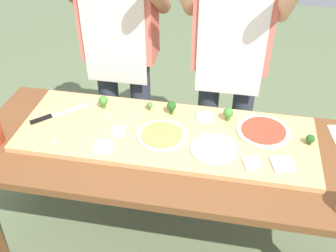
# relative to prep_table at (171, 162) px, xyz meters

# --- Properties ---
(ground_plane) EXTENTS (8.00, 8.00, 0.00)m
(ground_plane) POSITION_rel_prep_table_xyz_m (0.00, 0.00, -0.65)
(ground_plane) COLOR #60704C
(prep_table) EXTENTS (1.90, 0.73, 0.74)m
(prep_table) POSITION_rel_prep_table_xyz_m (0.00, 0.00, 0.00)
(prep_table) COLOR brown
(prep_table) RESTS_ON ground
(cutting_board) EXTENTS (1.42, 0.50, 0.03)m
(cutting_board) POSITION_rel_prep_table_xyz_m (-0.04, 0.07, 0.11)
(cutting_board) COLOR tan
(cutting_board) RESTS_ON prep_table
(chefs_knife) EXTENTS (0.24, 0.24, 0.02)m
(chefs_knife) POSITION_rel_prep_table_xyz_m (-0.63, 0.09, 0.13)
(chefs_knife) COLOR #B7BABF
(chefs_knife) RESTS_ON cutting_board
(pizza_whole_tomato_red) EXTENTS (0.26, 0.26, 0.02)m
(pizza_whole_tomato_red) POSITION_rel_prep_table_xyz_m (0.42, 0.16, 0.13)
(pizza_whole_tomato_red) COLOR beige
(pizza_whole_tomato_red) RESTS_ON cutting_board
(pizza_whole_pesto_green) EXTENTS (0.24, 0.24, 0.02)m
(pizza_whole_pesto_green) POSITION_rel_prep_table_xyz_m (-0.05, 0.04, 0.13)
(pizza_whole_pesto_green) COLOR beige
(pizza_whole_pesto_green) RESTS_ON cutting_board
(pizza_whole_cheese_artichoke) EXTENTS (0.22, 0.22, 0.02)m
(pizza_whole_cheese_artichoke) POSITION_rel_prep_table_xyz_m (0.20, -0.02, 0.13)
(pizza_whole_cheese_artichoke) COLOR beige
(pizza_whole_cheese_artichoke) RESTS_ON cutting_board
(pizza_slice_far_left) EXTENTS (0.08, 0.08, 0.01)m
(pizza_slice_far_left) POSITION_rel_prep_table_xyz_m (0.13, 0.22, 0.13)
(pizza_slice_far_left) COLOR silver
(pizza_slice_far_left) RESTS_ON cutting_board
(pizza_slice_far_right) EXTENTS (0.12, 0.12, 0.01)m
(pizza_slice_far_right) POSITION_rel_prep_table_xyz_m (0.50, -0.06, 0.13)
(pizza_slice_far_right) COLOR silver
(pizza_slice_far_right) RESTS_ON cutting_board
(pizza_slice_near_left) EXTENTS (0.10, 0.10, 0.01)m
(pizza_slice_near_left) POSITION_rel_prep_table_xyz_m (-0.30, -0.10, 0.13)
(pizza_slice_near_left) COLOR silver
(pizza_slice_near_left) RESTS_ON cutting_board
(pizza_slice_near_right) EXTENTS (0.09, 0.09, 0.01)m
(pizza_slice_near_right) POSITION_rel_prep_table_xyz_m (-0.26, 0.03, 0.13)
(pizza_slice_near_right) COLOR silver
(pizza_slice_near_right) RESTS_ON cutting_board
(pizza_slice_center) EXTENTS (0.09, 0.09, 0.01)m
(pizza_slice_center) POSITION_rel_prep_table_xyz_m (0.37, -0.08, 0.13)
(pizza_slice_center) COLOR silver
(pizza_slice_center) RESTS_ON cutting_board
(broccoli_floret_back_mid) EXTENTS (0.03, 0.03, 0.05)m
(broccoli_floret_back_mid) POSITION_rel_prep_table_xyz_m (-0.16, 0.24, 0.15)
(broccoli_floret_back_mid) COLOR #487A23
(broccoli_floret_back_mid) RESTS_ON cutting_board
(broccoli_floret_front_right) EXTENTS (0.05, 0.05, 0.07)m
(broccoli_floret_front_right) POSITION_rel_prep_table_xyz_m (-0.04, 0.23, 0.16)
(broccoli_floret_front_right) COLOR #2C5915
(broccoli_floret_front_right) RESTS_ON cutting_board
(broccoli_floret_center_left) EXTENTS (0.05, 0.05, 0.07)m
(broccoli_floret_center_left) POSITION_rel_prep_table_xyz_m (-0.39, 0.21, 0.16)
(broccoli_floret_center_left) COLOR #487A23
(broccoli_floret_center_left) RESTS_ON cutting_board
(broccoli_floret_front_mid) EXTENTS (0.05, 0.05, 0.07)m
(broccoli_floret_front_mid) POSITION_rel_prep_table_xyz_m (0.24, 0.22, 0.16)
(broccoli_floret_front_mid) COLOR #487A23
(broccoli_floret_front_mid) RESTS_ON cutting_board
(broccoli_floret_back_right) EXTENTS (0.04, 0.04, 0.05)m
(broccoli_floret_back_right) POSITION_rel_prep_table_xyz_m (0.63, 0.11, 0.15)
(broccoli_floret_back_right) COLOR #2C5915
(broccoli_floret_back_right) RESTS_ON cutting_board
(cheese_crumble_a) EXTENTS (0.02, 0.02, 0.02)m
(cheese_crumble_a) POSITION_rel_prep_table_xyz_m (-0.53, -0.10, 0.13)
(cheese_crumble_a) COLOR white
(cheese_crumble_a) RESTS_ON cutting_board
(cheese_crumble_b) EXTENTS (0.02, 0.02, 0.01)m
(cheese_crumble_b) POSITION_rel_prep_table_xyz_m (-0.04, 0.29, 0.13)
(cheese_crumble_b) COLOR white
(cheese_crumble_b) RESTS_ON cutting_board
(cheese_crumble_c) EXTENTS (0.01, 0.01, 0.01)m
(cheese_crumble_c) POSITION_rel_prep_table_xyz_m (-0.20, 0.18, 0.13)
(cheese_crumble_c) COLOR silver
(cheese_crumble_c) RESTS_ON cutting_board
(cheese_crumble_d) EXTENTS (0.02, 0.02, 0.02)m
(cheese_crumble_d) POSITION_rel_prep_table_xyz_m (-0.37, 0.15, 0.13)
(cheese_crumble_d) COLOR silver
(cheese_crumble_d) RESTS_ON cutting_board
(cook_left) EXTENTS (0.54, 0.39, 1.67)m
(cook_left) POSITION_rel_prep_table_xyz_m (-0.39, 0.54, 0.35)
(cook_left) COLOR #333847
(cook_left) RESTS_ON ground
(cook_right) EXTENTS (0.54, 0.39, 1.67)m
(cook_right) POSITION_rel_prep_table_xyz_m (0.22, 0.54, 0.35)
(cook_right) COLOR #333847
(cook_right) RESTS_ON ground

